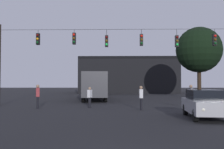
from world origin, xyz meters
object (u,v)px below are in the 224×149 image
Objects in this scene: pedestrian_crossing_right at (38,95)px; car_far_left at (100,90)px; pedestrian_near_bus at (191,95)px; pedestrian_crossing_center at (90,96)px; pedestrian_crossing_left at (141,96)px; city_bus at (94,83)px; car_near_right at (205,103)px; tree_left_silhouette at (199,50)px.

car_far_left is at bearing 82.30° from pedestrian_crossing_right.
pedestrian_crossing_right reaches higher than car_far_left.
pedestrian_crossing_center is at bearing 177.46° from pedestrian_near_bus.
pedestrian_crossing_center is at bearing -88.20° from car_far_left.
pedestrian_crossing_right is (-7.53, 0.79, 0.06)m from pedestrian_crossing_left.
pedestrian_crossing_center is (0.55, -10.09, -0.98)m from city_bus.
city_bus is 12.50m from pedestrian_crossing_left.
tree_left_silhouette is (5.43, 18.97, 5.23)m from car_near_right.
pedestrian_near_bus reaches higher than car_far_left.
car_near_right and car_far_left have the same top height.
pedestrian_crossing_center reaches higher than car_near_right.
car_near_right is 2.51× the size of pedestrian_crossing_right.
pedestrian_crossing_center is 0.18× the size of tree_left_silhouette.
pedestrian_crossing_right is at bearing -97.70° from car_far_left.
pedestrian_crossing_right is (-3.76, -0.81, 0.12)m from pedestrian_crossing_center.
car_far_left is at bearing 110.44° from pedestrian_near_bus.
city_bus is 1.26× the size of tree_left_silhouette.
pedestrian_near_bus is (8.15, -10.43, -0.86)m from city_bus.
pedestrian_crossing_center is at bearing 157.02° from pedestrian_crossing_left.
city_bus is at bearing 110.33° from pedestrian_crossing_left.
car_far_left is 16.52m from tree_left_silhouette.
city_bus is at bearing -89.35° from car_far_left.
pedestrian_crossing_right is 1.01× the size of pedestrian_near_bus.
pedestrian_crossing_left is at bearing 124.98° from car_near_right.
pedestrian_crossing_right is (-3.20, -10.90, -0.85)m from city_bus.
city_bus is 7.06× the size of pedestrian_crossing_center.
pedestrian_near_bus is at bearing 18.35° from pedestrian_crossing_left.
tree_left_silhouette reaches higher than pedestrian_crossing_center.
pedestrian_crossing_left is 4.10m from pedestrian_crossing_center.
pedestrian_crossing_center is 0.89× the size of pedestrian_crossing_right.
pedestrian_crossing_right is (-3.07, -22.69, 0.21)m from car_far_left.
car_near_right is 9.04m from pedestrian_crossing_center.
pedestrian_near_bus reaches higher than car_near_right.
city_bus is 2.53× the size of car_far_left.
pedestrian_crossing_left is 17.65m from tree_left_silhouette.
pedestrian_crossing_right is at bearing 154.11° from car_near_right.
car_far_left is at bearing 105.09° from car_near_right.
pedestrian_crossing_left is 7.58m from pedestrian_crossing_right.
pedestrian_crossing_left is (4.33, -11.69, -0.91)m from city_bus.
pedestrian_crossing_left reaches higher than car_far_left.
pedestrian_crossing_center is (-3.78, 1.60, -0.07)m from pedestrian_crossing_left.
car_far_left is (-7.50, 27.82, 0.00)m from car_near_right.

